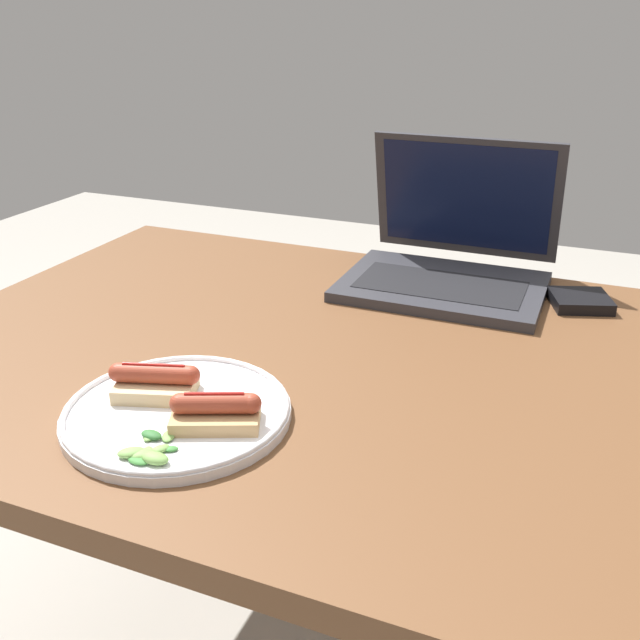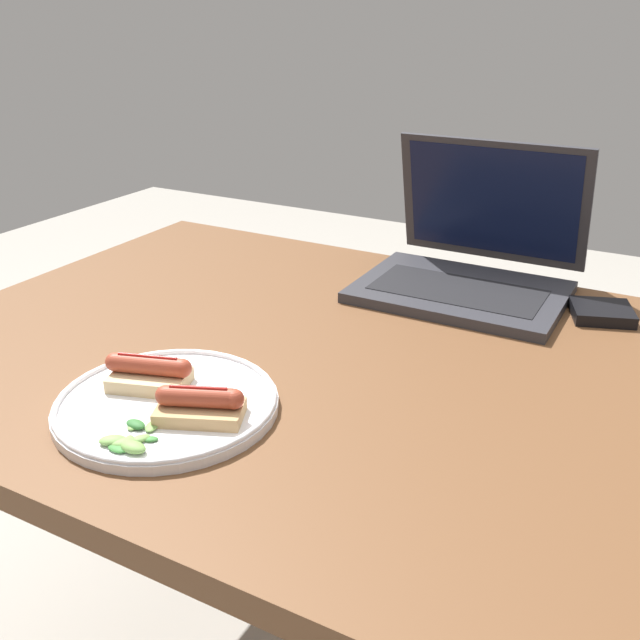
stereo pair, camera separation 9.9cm
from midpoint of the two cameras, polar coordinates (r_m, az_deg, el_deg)
desk at (r=1.07m, az=-2.10°, el=-6.33°), size 1.25×0.89×0.72m
laptop at (r=1.29m, az=8.15°, el=4.76°), size 0.35×0.31×0.25m
plate at (r=0.90m, az=-14.50°, el=-7.19°), size 0.28×0.28×0.02m
sausage_toast_left at (r=0.92m, az=-16.08°, el=-4.88°), size 0.11×0.09×0.04m
sausage_toast_middle at (r=0.85m, az=-11.74°, el=-7.28°), size 0.12×0.09×0.04m
salad_pile at (r=0.82m, az=-16.99°, el=-10.04°), size 0.06×0.08×0.01m
external_drive at (r=1.25m, az=18.00°, el=1.43°), size 0.12×0.11×0.02m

